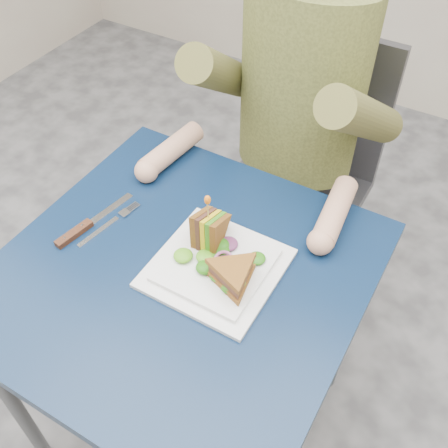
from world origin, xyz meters
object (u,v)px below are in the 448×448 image
Objects in this scene: sandwich_upright at (208,231)px; chair at (304,160)px; table at (182,292)px; knife at (81,229)px; plate at (216,267)px; sandwich_flat at (233,275)px; diner at (302,70)px; fork at (108,225)px.

chair is at bearing 91.89° from sandwich_upright.
knife is (-0.26, -0.02, 0.09)m from table.
plate is 1.65× the size of sandwich_flat.
diner is 2.87× the size of plate.
table is 0.63m from diner.
sandwich_upright is at bearing 145.12° from sandwich_flat.
sandwich_flat is 0.71× the size of knife.
plate is (0.07, 0.04, 0.09)m from table.
fork reaches higher than table.
table is 4.20× the size of fork.
sandwich_upright is 0.77× the size of fork.
fork is at bearing -165.71° from sandwich_upright.
table is 1.01× the size of diner.
knife is at bearing -175.10° from sandwich_flat.
sandwich_flat is 0.38m from knife.
diner is (-0.00, 0.58, 0.26)m from table.
sandwich_upright reaches higher than knife.
table is 0.12m from plate.
diner is at bearing 68.67° from fork.
sandwich_flat is (0.12, -0.67, 0.23)m from chair.
fork is (-0.22, 0.03, 0.08)m from table.
chair is 6.76× the size of sandwich_upright.
knife is at bearing -176.12° from table.
plate is at bearing 10.08° from knife.
chair is 0.78m from knife.
sandwich_upright is 0.30m from knife.
knife is (-0.26, -0.59, -0.18)m from diner.
sandwich_upright reaches higher than table.
plate is 0.28m from fork.
diner is at bearing 102.09° from sandwich_flat.
knife is at bearing -134.76° from fork.
table is at bearing -90.00° from diner.
plate is 1.17× the size of knife.
table is at bearing -90.00° from chair.
sandwich_flat reaches higher than plate.
sandwich_upright reaches higher than fork.
sandwich_upright is (-0.10, 0.07, 0.01)m from sandwich_flat.
knife is (-0.38, -0.03, -0.04)m from sandwich_flat.
table is at bearing -148.55° from plate.
diner is 5.42× the size of sandwich_upright.
chair is (0.00, 0.69, -0.11)m from table.
diner is at bearing 90.00° from table.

